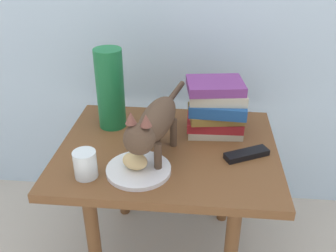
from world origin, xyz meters
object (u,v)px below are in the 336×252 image
object	(u,v)px
plate	(139,170)
green_vase	(110,89)
cat	(154,124)
candle_jar	(85,166)
bread_roll	(135,161)
book_stack	(216,108)
side_table	(168,163)
tv_remote	(247,154)

from	to	relation	value
plate	green_vase	world-z (taller)	green_vase
cat	candle_jar	size ratio (longest dim) A/B	5.55
plate	bread_roll	world-z (taller)	bread_roll
book_stack	side_table	bearing A→B (deg)	-142.43
candle_jar	green_vase	bearing A→B (deg)	88.72
bread_roll	plate	bearing A→B (deg)	4.48
bread_roll	candle_jar	xyz separation A→B (m)	(-0.14, -0.04, -0.00)
side_table	plate	bearing A→B (deg)	-116.17
book_stack	candle_jar	xyz separation A→B (m)	(-0.39, -0.31, -0.06)
plate	book_stack	bearing A→B (deg)	49.65
cat	tv_remote	xyz separation A→B (m)	(0.29, 0.05, -0.12)
green_vase	tv_remote	bearing A→B (deg)	-19.35
bread_roll	candle_jar	world-z (taller)	candle_jar
side_table	tv_remote	size ratio (longest dim) A/B	4.92
plate	bread_roll	distance (m)	0.03
plate	bread_roll	bearing A→B (deg)	-175.52
side_table	tv_remote	distance (m)	0.28
side_table	bread_roll	xyz separation A→B (m)	(-0.09, -0.15, 0.11)
bread_roll	book_stack	xyz separation A→B (m)	(0.24, 0.28, 0.06)
side_table	plate	xyz separation A→B (m)	(-0.08, -0.15, 0.08)
tv_remote	side_table	bearing A→B (deg)	144.66
cat	candle_jar	distance (m)	0.24
green_vase	tv_remote	distance (m)	0.53
plate	cat	bearing A→B (deg)	58.64
book_stack	green_vase	size ratio (longest dim) A/B	0.75
cat	book_stack	world-z (taller)	cat
book_stack	green_vase	bearing A→B (deg)	178.57
green_vase	candle_jar	distance (m)	0.34
candle_jar	tv_remote	xyz separation A→B (m)	(0.49, 0.15, -0.03)
bread_roll	candle_jar	bearing A→B (deg)	-165.64
cat	book_stack	distance (m)	0.29
cat	side_table	bearing A→B (deg)	68.31
book_stack	green_vase	distance (m)	0.38
plate	candle_jar	bearing A→B (deg)	-166.26
book_stack	tv_remote	size ratio (longest dim) A/B	1.48
cat	plate	bearing A→B (deg)	-121.36
book_stack	plate	bearing A→B (deg)	-130.35
plate	tv_remote	size ratio (longest dim) A/B	1.33
book_stack	bread_roll	bearing A→B (deg)	-131.45
tv_remote	candle_jar	bearing A→B (deg)	170.26
plate	green_vase	bearing A→B (deg)	117.01
side_table	cat	distance (m)	0.22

